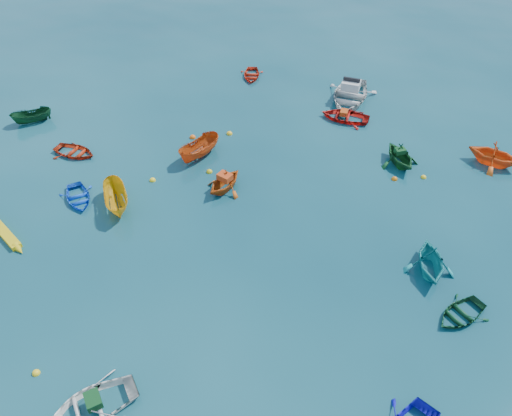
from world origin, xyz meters
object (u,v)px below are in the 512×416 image
(dinghy_blue_sw, at_px, (79,200))
(kayak_yellow, at_px, (6,236))
(dinghy_white_near, at_px, (93,408))
(motorboat_white, at_px, (349,100))

(dinghy_blue_sw, relative_size, kayak_yellow, 0.76)
(dinghy_blue_sw, bearing_deg, dinghy_white_near, -98.84)
(dinghy_white_near, xyz_separation_m, kayak_yellow, (-9.08, 6.37, 0.00))
(dinghy_white_near, bearing_deg, kayak_yellow, -171.84)
(dinghy_blue_sw, relative_size, dinghy_white_near, 0.77)
(dinghy_white_near, bearing_deg, dinghy_blue_sw, 169.21)
(dinghy_white_near, bearing_deg, motorboat_white, 122.69)
(dinghy_blue_sw, xyz_separation_m, motorboat_white, (11.87, 15.24, 0.00))
(dinghy_blue_sw, distance_m, dinghy_white_near, 12.24)
(dinghy_blue_sw, xyz_separation_m, kayak_yellow, (-1.88, -3.53, 0.00))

